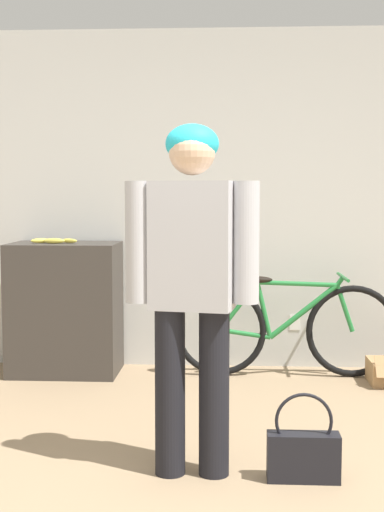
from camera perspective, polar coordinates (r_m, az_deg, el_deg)
The scene contains 6 objects.
wall_back at distance 5.54m, azimuth 2.63°, elevation 4.50°, with size 8.00×0.07×2.60m.
side_shelf at distance 5.44m, azimuth -10.10°, elevation -4.13°, with size 0.80×0.52×0.98m.
person at distance 3.36m, azimuth 0.00°, elevation -1.19°, with size 0.63×0.27×1.67m.
bicycle at distance 5.32m, azimuth 7.52°, elevation -5.71°, with size 1.65×0.46×0.75m.
banana at distance 5.34m, azimuth -11.00°, elevation 1.20°, with size 0.36×0.10×0.04m.
handbag at distance 3.51m, azimuth 8.90°, elevation -15.29°, with size 0.34×0.11×0.42m.
Camera 1 is at (0.05, -2.56, 1.35)m, focal length 50.00 mm.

